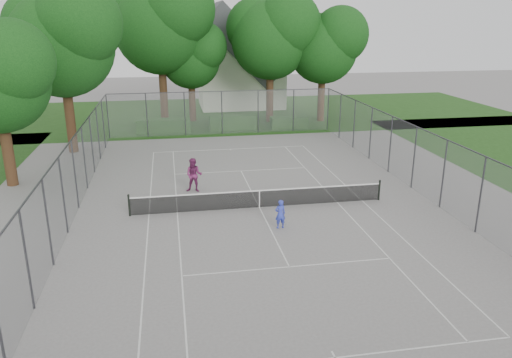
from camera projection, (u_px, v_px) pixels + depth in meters
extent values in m
plane|color=slate|center=(259.00, 208.00, 25.22)|extent=(120.00, 120.00, 0.00)
cube|color=#1A4012|center=(212.00, 114.00, 49.57)|extent=(60.00, 20.00, 0.00)
cube|color=silver|center=(335.00, 358.00, 14.09)|extent=(10.97, 0.06, 0.01)
cube|color=silver|center=(230.00, 149.00, 36.35)|extent=(10.97, 0.06, 0.01)
cube|color=silver|center=(149.00, 215.00, 24.31)|extent=(0.06, 23.77, 0.01)
cube|color=silver|center=(362.00, 201.00, 26.12)|extent=(0.06, 23.77, 0.01)
cube|color=silver|center=(177.00, 213.00, 24.54)|extent=(0.06, 23.77, 0.01)
cube|color=silver|center=(337.00, 202.00, 25.90)|extent=(0.06, 23.77, 0.01)
cube|color=silver|center=(289.00, 267.00, 19.23)|extent=(8.23, 0.06, 0.01)
cube|color=silver|center=(241.00, 171.00, 31.21)|extent=(8.23, 0.06, 0.01)
cube|color=silver|center=(259.00, 207.00, 25.22)|extent=(0.06, 12.80, 0.01)
cube|color=silver|center=(333.00, 354.00, 14.23)|extent=(0.06, 0.30, 0.01)
cube|color=silver|center=(230.00, 150.00, 36.21)|extent=(0.06, 0.30, 0.01)
cylinder|color=black|center=(129.00, 205.00, 24.00)|extent=(0.10, 0.10, 1.10)
cylinder|color=black|center=(379.00, 190.00, 26.10)|extent=(0.10, 0.10, 1.10)
cube|color=black|center=(259.00, 199.00, 25.08)|extent=(12.67, 0.01, 0.86)
cube|color=white|center=(259.00, 191.00, 24.94)|extent=(12.77, 0.03, 0.06)
cube|color=white|center=(259.00, 199.00, 25.08)|extent=(0.05, 0.02, 0.88)
cylinder|color=#38383D|center=(108.00, 116.00, 39.11)|extent=(0.08, 0.08, 3.50)
cylinder|color=#38383D|center=(328.00, 109.00, 42.09)|extent=(0.08, 0.08, 3.50)
cube|color=slate|center=(222.00, 113.00, 40.60)|extent=(18.00, 0.02, 3.50)
cube|color=slate|center=(69.00, 185.00, 23.19)|extent=(0.02, 34.00, 3.50)
cube|color=slate|center=(428.00, 166.00, 26.17)|extent=(0.02, 34.00, 3.50)
cube|color=#38383D|center=(221.00, 91.00, 40.06)|extent=(18.00, 0.05, 0.05)
cube|color=#38383D|center=(65.00, 148.00, 22.65)|extent=(0.05, 34.00, 0.05)
cube|color=#38383D|center=(432.00, 133.00, 25.62)|extent=(0.05, 34.00, 0.05)
cylinder|color=#392315|center=(164.00, 93.00, 44.46)|extent=(0.69, 0.69, 5.52)
sphere|color=#0F3910|center=(160.00, 28.00, 42.76)|extent=(7.85, 7.85, 7.85)
sphere|color=#0F3910|center=(178.00, 9.00, 41.43)|extent=(6.28, 6.28, 6.28)
sphere|color=#0F3910|center=(143.00, 14.00, 43.08)|extent=(5.88, 5.88, 5.88)
cylinder|color=#392315|center=(192.00, 100.00, 45.77)|extent=(0.61, 0.61, 3.77)
sphere|color=#0F3910|center=(191.00, 59.00, 44.61)|extent=(5.36, 5.36, 5.36)
sphere|color=#0F3910|center=(203.00, 47.00, 43.71)|extent=(4.29, 4.29, 4.29)
sphere|color=#0F3910|center=(179.00, 49.00, 44.84)|extent=(4.02, 4.02, 4.02)
cylinder|color=#392315|center=(270.00, 95.00, 45.30)|extent=(0.66, 0.66, 4.85)
sphere|color=#0F3910|center=(270.00, 40.00, 43.80)|extent=(6.89, 6.89, 6.89)
sphere|color=#0F3910|center=(289.00, 24.00, 42.64)|extent=(5.52, 5.52, 5.52)
sphere|color=#0F3910|center=(255.00, 28.00, 44.09)|extent=(5.17, 5.17, 5.17)
cylinder|color=#392315|center=(321.00, 97.00, 45.72)|extent=(0.63, 0.63, 4.33)
sphere|color=#0F3910|center=(323.00, 49.00, 44.38)|extent=(6.16, 6.16, 6.16)
sphere|color=#0F3910|center=(340.00, 35.00, 43.34)|extent=(4.93, 4.93, 4.93)
sphere|color=#0F3910|center=(309.00, 38.00, 44.64)|extent=(4.62, 4.62, 4.62)
cylinder|color=#392315|center=(70.00, 117.00, 34.96)|extent=(0.66, 0.66, 4.95)
sphere|color=#0F3910|center=(62.00, 45.00, 33.43)|extent=(7.04, 7.04, 7.04)
sphere|color=#0F3910|center=(79.00, 23.00, 32.24)|extent=(5.63, 5.63, 5.63)
sphere|color=#0F3910|center=(43.00, 28.00, 33.73)|extent=(5.28, 5.28, 5.28)
cylinder|color=#392315|center=(8.00, 152.00, 28.03)|extent=(0.61, 0.61, 3.91)
sphere|color=#0F3910|center=(11.00, 62.00, 25.88)|extent=(4.45, 4.45, 4.45)
cube|color=#214E19|center=(163.00, 126.00, 41.56)|extent=(4.42, 1.33, 1.11)
cube|color=#214E19|center=(233.00, 122.00, 42.50)|extent=(3.95, 1.13, 1.24)
cube|color=#214E19|center=(289.00, 122.00, 43.21)|extent=(3.22, 1.18, 0.97)
cube|color=white|center=(241.00, 76.00, 52.97)|extent=(8.59, 6.45, 6.45)
cube|color=#45454A|center=(240.00, 45.00, 51.97)|extent=(8.51, 6.66, 8.51)
imported|color=#3441C3|center=(280.00, 214.00, 22.58)|extent=(0.53, 0.39, 1.36)
imported|color=#752759|center=(194.00, 175.00, 27.26)|extent=(1.08, 0.94, 1.89)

